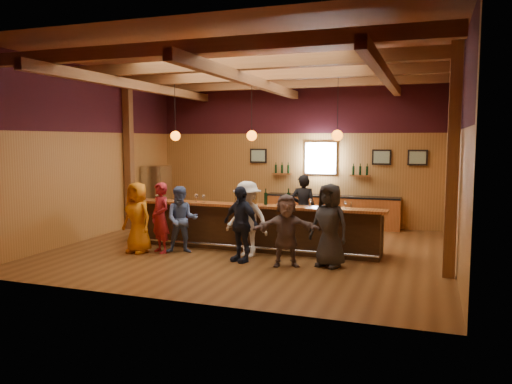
{
  "coord_description": "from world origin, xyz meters",
  "views": [
    {
      "loc": [
        3.97,
        -10.99,
        2.61
      ],
      "look_at": [
        0.0,
        0.3,
        1.35
      ],
      "focal_mm": 35.0,
      "sensor_mm": 36.0,
      "label": 1
    }
  ],
  "objects_px": {
    "stainless_fridge": "(157,195)",
    "ice_bucket": "(252,198)",
    "customer_denim": "(182,220)",
    "customer_brown": "(286,230)",
    "bar_counter": "(255,227)",
    "customer_white": "(247,219)",
    "customer_navy": "(240,224)",
    "bartender": "(303,208)",
    "customer_redvest": "(160,218)",
    "customer_orange": "(138,218)",
    "bottle_a": "(266,198)",
    "back_bar_cabinet": "(332,211)",
    "customer_dark": "(329,225)"
  },
  "relations": [
    {
      "from": "stainless_fridge",
      "to": "customer_brown",
      "type": "bearing_deg",
      "value": -35.94
    },
    {
      "from": "bartender",
      "to": "ice_bucket",
      "type": "height_order",
      "value": "bartender"
    },
    {
      "from": "customer_navy",
      "to": "bartender",
      "type": "xyz_separation_m",
      "value": [
        0.75,
        2.51,
        0.05
      ]
    },
    {
      "from": "customer_orange",
      "to": "customer_navy",
      "type": "distance_m",
      "value": 2.55
    },
    {
      "from": "customer_denim",
      "to": "customer_brown",
      "type": "xyz_separation_m",
      "value": [
        2.61,
        -0.4,
        -0.02
      ]
    },
    {
      "from": "bar_counter",
      "to": "customer_white",
      "type": "xyz_separation_m",
      "value": [
        0.13,
        -0.85,
        0.33
      ]
    },
    {
      "from": "stainless_fridge",
      "to": "ice_bucket",
      "type": "bearing_deg",
      "value": -32.87
    },
    {
      "from": "customer_denim",
      "to": "customer_brown",
      "type": "distance_m",
      "value": 2.64
    },
    {
      "from": "stainless_fridge",
      "to": "customer_dark",
      "type": "xyz_separation_m",
      "value": [
        6.15,
        -3.58,
        -0.04
      ]
    },
    {
      "from": "customer_navy",
      "to": "customer_redvest",
      "type": "bearing_deg",
      "value": -161.22
    },
    {
      "from": "customer_orange",
      "to": "bar_counter",
      "type": "bearing_deg",
      "value": 42.65
    },
    {
      "from": "stainless_fridge",
      "to": "customer_redvest",
      "type": "xyz_separation_m",
      "value": [
        2.22,
        -3.6,
        -0.09
      ]
    },
    {
      "from": "bar_counter",
      "to": "bartender",
      "type": "bearing_deg",
      "value": 53.06
    },
    {
      "from": "customer_white",
      "to": "customer_navy",
      "type": "relative_size",
      "value": 1.04
    },
    {
      "from": "bar_counter",
      "to": "customer_navy",
      "type": "xyz_separation_m",
      "value": [
        0.15,
        -1.32,
        0.29
      ]
    },
    {
      "from": "customer_redvest",
      "to": "ice_bucket",
      "type": "distance_m",
      "value": 2.17
    },
    {
      "from": "customer_denim",
      "to": "customer_dark",
      "type": "height_order",
      "value": "customer_dark"
    },
    {
      "from": "customer_redvest",
      "to": "customer_denim",
      "type": "xyz_separation_m",
      "value": [
        0.47,
        0.15,
        -0.04
      ]
    },
    {
      "from": "customer_denim",
      "to": "bartender",
      "type": "distance_m",
      "value": 3.2
    },
    {
      "from": "stainless_fridge",
      "to": "customer_navy",
      "type": "xyz_separation_m",
      "value": [
        4.26,
        -3.77,
        -0.08
      ]
    },
    {
      "from": "bar_counter",
      "to": "customer_dark",
      "type": "distance_m",
      "value": 2.35
    },
    {
      "from": "ice_bucket",
      "to": "bottle_a",
      "type": "relative_size",
      "value": 0.71
    },
    {
      "from": "bar_counter",
      "to": "bottle_a",
      "type": "bearing_deg",
      "value": -35.31
    },
    {
      "from": "customer_navy",
      "to": "ice_bucket",
      "type": "bearing_deg",
      "value": 120.22
    },
    {
      "from": "back_bar_cabinet",
      "to": "customer_orange",
      "type": "xyz_separation_m",
      "value": [
        -3.59,
        -4.88,
        0.34
      ]
    },
    {
      "from": "back_bar_cabinet",
      "to": "customer_white",
      "type": "xyz_separation_m",
      "value": [
        -1.05,
        -4.42,
        0.37
      ]
    },
    {
      "from": "customer_redvest",
      "to": "customer_dark",
      "type": "height_order",
      "value": "customer_dark"
    },
    {
      "from": "stainless_fridge",
      "to": "customer_navy",
      "type": "height_order",
      "value": "stainless_fridge"
    },
    {
      "from": "back_bar_cabinet",
      "to": "customer_brown",
      "type": "distance_m",
      "value": 4.97
    },
    {
      "from": "bar_counter",
      "to": "bartender",
      "type": "relative_size",
      "value": 3.65
    },
    {
      "from": "customer_denim",
      "to": "bartender",
      "type": "bearing_deg",
      "value": 20.27
    },
    {
      "from": "ice_bucket",
      "to": "bottle_a",
      "type": "distance_m",
      "value": 0.35
    },
    {
      "from": "customer_dark",
      "to": "bartender",
      "type": "bearing_deg",
      "value": 134.55
    },
    {
      "from": "stainless_fridge",
      "to": "customer_brown",
      "type": "xyz_separation_m",
      "value": [
        5.3,
        -3.84,
        -0.15
      ]
    },
    {
      "from": "customer_denim",
      "to": "bottle_a",
      "type": "bearing_deg",
      "value": -0.7
    },
    {
      "from": "customer_navy",
      "to": "customer_dark",
      "type": "distance_m",
      "value": 1.89
    },
    {
      "from": "customer_orange",
      "to": "customer_denim",
      "type": "distance_m",
      "value": 1.03
    },
    {
      "from": "bar_counter",
      "to": "customer_brown",
      "type": "distance_m",
      "value": 1.84
    },
    {
      "from": "ice_bucket",
      "to": "bar_counter",
      "type": "bearing_deg",
      "value": 94.94
    },
    {
      "from": "bar_counter",
      "to": "customer_denim",
      "type": "bearing_deg",
      "value": -145.12
    },
    {
      "from": "customer_orange",
      "to": "customer_white",
      "type": "xyz_separation_m",
      "value": [
        2.53,
        0.46,
        0.03
      ]
    },
    {
      "from": "bar_counter",
      "to": "customer_navy",
      "type": "bearing_deg",
      "value": -83.59
    },
    {
      "from": "back_bar_cabinet",
      "to": "customer_brown",
      "type": "height_order",
      "value": "customer_brown"
    },
    {
      "from": "customer_redvest",
      "to": "bottle_a",
      "type": "xyz_separation_m",
      "value": [
        2.26,
        0.89,
        0.44
      ]
    },
    {
      "from": "bar_counter",
      "to": "bartender",
      "type": "distance_m",
      "value": 1.53
    },
    {
      "from": "bartender",
      "to": "customer_navy",
      "type": "bearing_deg",
      "value": 64.83
    },
    {
      "from": "bar_counter",
      "to": "customer_brown",
      "type": "xyz_separation_m",
      "value": [
        1.19,
        -1.39,
        0.23
      ]
    },
    {
      "from": "bar_counter",
      "to": "bartender",
      "type": "xyz_separation_m",
      "value": [
        0.9,
        1.2,
        0.34
      ]
    },
    {
      "from": "customer_orange",
      "to": "customer_navy",
      "type": "xyz_separation_m",
      "value": [
        2.55,
        -0.01,
        -0.0
      ]
    },
    {
      "from": "bar_counter",
      "to": "customer_denim",
      "type": "xyz_separation_m",
      "value": [
        -1.43,
        -1.0,
        0.25
      ]
    }
  ]
}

